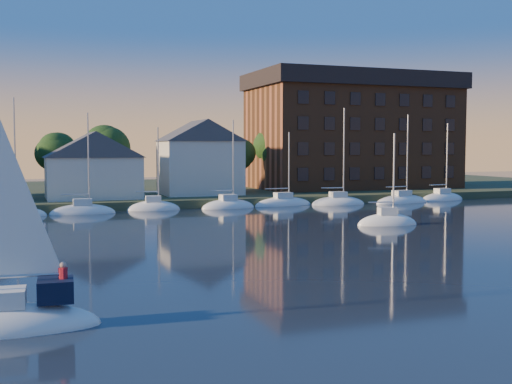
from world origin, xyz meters
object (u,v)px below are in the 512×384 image
condo_block (352,130)px  clubhouse_east (200,156)px  clubhouse_centre (93,164)px  hero_sailboat (0,317)px  drifting_sailboat_right (387,224)px

condo_block → clubhouse_east: bearing=-167.1°
clubhouse_centre → hero_sailboat: size_ratio=0.90×
clubhouse_centre → clubhouse_east: 14.17m
condo_block → drifting_sailboat_right: condo_block is taller
condo_block → hero_sailboat: 79.02m
condo_block → drifting_sailboat_right: (-16.43, -36.62, -9.69)m
hero_sailboat → drifting_sailboat_right: size_ratio=1.34×
clubhouse_east → drifting_sailboat_right: clubhouse_east is taller
clubhouse_centre → clubhouse_east: bearing=8.1°
clubhouse_east → condo_block: (26.00, 5.95, 3.79)m
clubhouse_centre → drifting_sailboat_right: bearing=-50.6°
clubhouse_east → drifting_sailboat_right: bearing=-72.7°
clubhouse_centre → clubhouse_east: size_ratio=1.10×
clubhouse_east → condo_block: 26.94m
clubhouse_east → drifting_sailboat_right: (9.57, -30.67, -5.90)m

